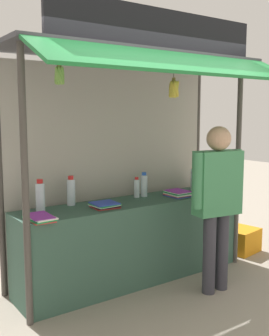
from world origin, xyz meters
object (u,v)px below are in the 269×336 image
Objects in this scene: water_bottle_left at (137,188)px; magazine_stack_front_right at (177,193)px; water_bottle_far_left at (40,197)px; magazine_stack_mid_left at (105,205)px; magazine_stack_mid_right at (40,218)px; vendor_person at (217,194)px; water_bottle_front_left at (71,191)px; water_bottle_far_right at (193,181)px; banana_bunch_inner_left at (174,89)px; banana_bunch_rightmost at (59,75)px; water_bottle_center at (144,185)px; magazine_stack_back_right at (206,191)px; plastic_crate at (239,240)px; water_bottle_rear_center at (194,178)px.

magazine_stack_front_right is (0.40, -0.21, -0.07)m from water_bottle_left.
magazine_stack_front_right is (1.52, -0.19, -0.11)m from water_bottle_far_left.
magazine_stack_mid_left is 0.71m from magazine_stack_mid_right.
vendor_person is at bearing -18.49° from magazine_stack_mid_right.
water_bottle_front_left is at bearing 37.73° from magazine_stack_mid_right.
water_bottle_front_left is 0.96× the size of water_bottle_far_left.
banana_bunch_inner_left is at bearing -147.10° from water_bottle_far_right.
banana_bunch_rightmost is at bearing -61.28° from magazine_stack_mid_right.
water_bottle_far_right is 1.02× the size of banana_bunch_rightmost.
water_bottle_far_left is 0.63m from magazine_stack_mid_left.
water_bottle_center reaches higher than magazine_stack_mid_left.
magazine_stack_mid_left is 1.11m from vendor_person.
water_bottle_far_left is 1.91m from magazine_stack_back_right.
water_bottle_center is at bearing -3.81° from water_bottle_left.
magazine_stack_mid_left is at bearing -161.32° from water_bottle_center.
water_bottle_front_left is at bearing 174.11° from plastic_crate.
banana_bunch_inner_left is (1.19, -0.49, 1.00)m from water_bottle_far_left.
magazine_stack_front_right is 0.64× the size of plastic_crate.
vendor_person reaches higher than water_bottle_center.
banana_bunch_inner_left is (1.31, -0.21, 1.13)m from magazine_stack_mid_right.
water_bottle_far_right is 0.70m from water_bottle_center.
banana_bunch_inner_left reaches higher than vendor_person.
banana_bunch_inner_left is at bearing -34.88° from water_bottle_front_left.
water_bottle_front_left reaches higher than magazine_stack_mid_right.
magazine_stack_mid_left is at bearing 153.63° from vendor_person.
banana_bunch_rightmost is (-1.13, -0.52, 1.11)m from water_bottle_left.
water_bottle_left is 0.82m from magazine_stack_back_right.
water_bottle_rear_center is 0.96× the size of magazine_stack_front_right.
water_bottle_rear_center is 0.59m from magazine_stack_front_right.
vendor_person is (0.29, -0.33, -1.01)m from banana_bunch_inner_left.
water_bottle_rear_center is at bearing 4.20° from water_bottle_left.
magazine_stack_mid_right is (-1.64, -0.10, -0.01)m from magazine_stack_front_right.
water_bottle_left is 0.46m from magazine_stack_front_right.
water_bottle_far_left is 0.19× the size of vendor_person.
magazine_stack_back_right is at bearing 6.57° from banana_bunch_rightmost.
water_bottle_rear_center is 0.91m from water_bottle_left.
water_bottle_left is 0.59m from magazine_stack_mid_left.
magazine_stack_back_right is 0.19× the size of vendor_person.
vendor_person is 1.57m from plastic_crate.
magazine_stack_back_right is (1.88, -0.27, -0.11)m from water_bottle_far_left.
plastic_crate is at bearing -5.89° from water_bottle_front_left.
plastic_crate is at bearing -21.95° from water_bottle_rear_center.
water_bottle_rear_center is 2.18m from magazine_stack_mid_right.
magazine_stack_back_right is 0.98× the size of banana_bunch_inner_left.
vendor_person is 3.84× the size of plastic_crate.
vendor_person is at bearing -72.15° from water_bottle_center.
magazine_stack_front_right is at bearing 166.07° from magazine_stack_back_right.
magazine_stack_mid_right is (-0.70, -0.09, -0.00)m from magazine_stack_mid_left.
vendor_person reaches higher than magazine_stack_mid_left.
magazine_stack_mid_left is (-0.54, -0.22, -0.08)m from water_bottle_left.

